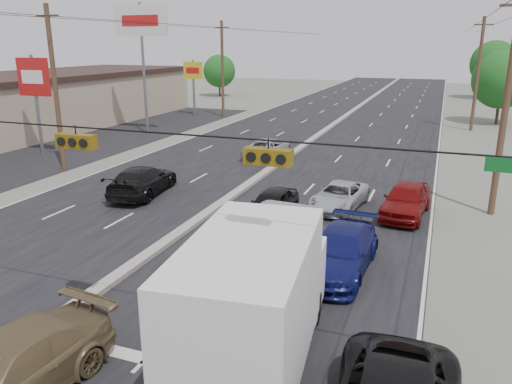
{
  "coord_description": "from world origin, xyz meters",
  "views": [
    {
      "loc": [
        9.88,
        -9.8,
        7.77
      ],
      "look_at": [
        3.38,
        7.62,
        2.2
      ],
      "focal_mm": 35.0,
      "sensor_mm": 36.0,
      "label": 1
    }
  ],
  "objects_px": {
    "tan_sedan": "(7,373)",
    "oncoming_near": "(143,181)",
    "queue_car_c": "(339,196)",
    "red_sedan": "(208,264)",
    "tree_left_far": "(219,71)",
    "tree_right_mid": "(502,80)",
    "queue_car_a": "(272,205)",
    "pole_sign_far": "(193,75)",
    "utility_pole_right_c": "(478,74)",
    "utility_pole_right_b": "(506,105)",
    "tree_right_far": "(494,64)",
    "pole_sign_mid": "(34,83)",
    "queue_car_d": "(340,252)",
    "queue_car_b": "(274,227)",
    "box_truck": "(256,301)",
    "pole_sign_billboard": "(141,29)",
    "oncoming_far": "(268,148)",
    "queue_car_e": "(406,200)",
    "utility_pole_left_c": "(222,69)",
    "utility_pole_left_b": "(55,88)"
  },
  "relations": [
    {
      "from": "utility_pole_right_b",
      "to": "tree_right_far",
      "type": "bearing_deg",
      "value": 86.36
    },
    {
      "from": "utility_pole_right_c",
      "to": "tree_right_far",
      "type": "bearing_deg",
      "value": 83.35
    },
    {
      "from": "tan_sedan",
      "to": "queue_car_d",
      "type": "bearing_deg",
      "value": 66.6
    },
    {
      "from": "pole_sign_mid",
      "to": "pole_sign_billboard",
      "type": "height_order",
      "value": "pole_sign_billboard"
    },
    {
      "from": "utility_pole_left_c",
      "to": "red_sedan",
      "type": "height_order",
      "value": "utility_pole_left_c"
    },
    {
      "from": "queue_car_e",
      "to": "oncoming_near",
      "type": "xyz_separation_m",
      "value": [
        -13.35,
        -1.32,
        -0.01
      ]
    },
    {
      "from": "red_sedan",
      "to": "queue_car_e",
      "type": "bearing_deg",
      "value": 63.96
    },
    {
      "from": "tree_right_mid",
      "to": "utility_pole_left_b",
      "type": "bearing_deg",
      "value": -132.51
    },
    {
      "from": "red_sedan",
      "to": "pole_sign_far",
      "type": "bearing_deg",
      "value": 123.28
    },
    {
      "from": "oncoming_near",
      "to": "pole_sign_far",
      "type": "bearing_deg",
      "value": -75.53
    },
    {
      "from": "queue_car_e",
      "to": "queue_car_a",
      "type": "bearing_deg",
      "value": -149.67
    },
    {
      "from": "tan_sedan",
      "to": "red_sedan",
      "type": "relative_size",
      "value": 1.31
    },
    {
      "from": "pole_sign_mid",
      "to": "queue_car_c",
      "type": "height_order",
      "value": "pole_sign_mid"
    },
    {
      "from": "utility_pole_right_b",
      "to": "tree_left_far",
      "type": "bearing_deg",
      "value": 127.48
    },
    {
      "from": "queue_car_b",
      "to": "oncoming_near",
      "type": "xyz_separation_m",
      "value": [
        -8.69,
        4.06,
        0.02
      ]
    },
    {
      "from": "tree_right_mid",
      "to": "oncoming_far",
      "type": "bearing_deg",
      "value": -126.51
    },
    {
      "from": "pole_sign_billboard",
      "to": "tan_sedan",
      "type": "height_order",
      "value": "pole_sign_billboard"
    },
    {
      "from": "tan_sedan",
      "to": "oncoming_near",
      "type": "height_order",
      "value": "oncoming_near"
    },
    {
      "from": "tree_right_far",
      "to": "box_truck",
      "type": "distance_m",
      "value": 70.63
    },
    {
      "from": "box_truck",
      "to": "oncoming_far",
      "type": "bearing_deg",
      "value": 102.29
    },
    {
      "from": "tree_right_mid",
      "to": "oncoming_near",
      "type": "relative_size",
      "value": 1.35
    },
    {
      "from": "pole_sign_far",
      "to": "tree_right_far",
      "type": "distance_m",
      "value": 43.87
    },
    {
      "from": "queue_car_e",
      "to": "utility_pole_left_c",
      "type": "bearing_deg",
      "value": 134.23
    },
    {
      "from": "queue_car_a",
      "to": "queue_car_b",
      "type": "bearing_deg",
      "value": -67.05
    },
    {
      "from": "tan_sedan",
      "to": "tree_left_far",
      "type": "bearing_deg",
      "value": 118.19
    },
    {
      "from": "pole_sign_mid",
      "to": "tree_right_mid",
      "type": "relative_size",
      "value": 0.98
    },
    {
      "from": "utility_pole_left_c",
      "to": "queue_car_e",
      "type": "relative_size",
      "value": 2.19
    },
    {
      "from": "queue_car_d",
      "to": "queue_car_c",
      "type": "bearing_deg",
      "value": 104.09
    },
    {
      "from": "queue_car_d",
      "to": "oncoming_near",
      "type": "distance_m",
      "value": 12.94
    },
    {
      "from": "pole_sign_mid",
      "to": "tree_right_mid",
      "type": "height_order",
      "value": "tree_right_mid"
    },
    {
      "from": "utility_pole_right_c",
      "to": "pole_sign_billboard",
      "type": "bearing_deg",
      "value": -156.04
    },
    {
      "from": "tree_left_far",
      "to": "tree_right_mid",
      "type": "bearing_deg",
      "value": -22.07
    },
    {
      "from": "pole_sign_billboard",
      "to": "oncoming_far",
      "type": "distance_m",
      "value": 16.29
    },
    {
      "from": "utility_pole_right_c",
      "to": "tree_left_far",
      "type": "bearing_deg",
      "value": 149.9
    },
    {
      "from": "red_sedan",
      "to": "oncoming_far",
      "type": "xyz_separation_m",
      "value": [
        -4.4,
        18.86,
        0.01
      ]
    },
    {
      "from": "red_sedan",
      "to": "tree_right_far",
      "type": "bearing_deg",
      "value": 84.32
    },
    {
      "from": "tan_sedan",
      "to": "queue_car_a",
      "type": "distance_m",
      "value": 13.68
    },
    {
      "from": "utility_pole_left_b",
      "to": "queue_car_d",
      "type": "bearing_deg",
      "value": -23.92
    },
    {
      "from": "utility_pole_left_b",
      "to": "red_sedan",
      "type": "xyz_separation_m",
      "value": [
        15.5,
        -11.01,
        -4.44
      ]
    },
    {
      "from": "tree_right_mid",
      "to": "tan_sedan",
      "type": "xyz_separation_m",
      "value": [
        -13.6,
        -47.9,
        -3.57
      ]
    },
    {
      "from": "pole_sign_mid",
      "to": "queue_car_e",
      "type": "distance_m",
      "value": 26.48
    },
    {
      "from": "tan_sedan",
      "to": "queue_car_c",
      "type": "relative_size",
      "value": 1.2
    },
    {
      "from": "utility_pole_right_c",
      "to": "oncoming_far",
      "type": "height_order",
      "value": "utility_pole_right_c"
    },
    {
      "from": "pole_sign_mid",
      "to": "queue_car_a",
      "type": "height_order",
      "value": "pole_sign_mid"
    },
    {
      "from": "tan_sedan",
      "to": "queue_car_a",
      "type": "height_order",
      "value": "tan_sedan"
    },
    {
      "from": "utility_pole_right_b",
      "to": "pole_sign_billboard",
      "type": "height_order",
      "value": "pole_sign_billboard"
    },
    {
      "from": "utility_pole_left_b",
      "to": "queue_car_d",
      "type": "distance_m",
      "value": 21.77
    },
    {
      "from": "utility_pole_left_c",
      "to": "utility_pole_right_b",
      "type": "relative_size",
      "value": 1.0
    },
    {
      "from": "pole_sign_far",
      "to": "utility_pole_right_c",
      "type": "bearing_deg",
      "value": 0.0
    },
    {
      "from": "pole_sign_billboard",
      "to": "red_sedan",
      "type": "distance_m",
      "value": 30.82
    }
  ]
}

